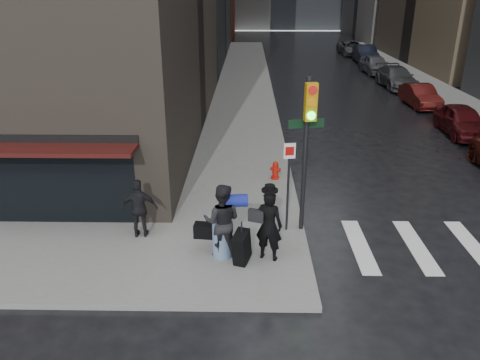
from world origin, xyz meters
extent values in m
plane|color=black|center=(0.00, 0.00, 0.00)|extent=(140.00, 140.00, 0.00)
cube|color=slate|center=(0.00, 27.00, 0.07)|extent=(4.00, 50.00, 0.15)
cube|color=slate|center=(13.50, 27.00, 0.07)|extent=(3.00, 50.00, 0.15)
cube|color=silver|center=(3.50, 1.00, 0.01)|extent=(0.50, 3.00, 0.01)
cube|color=silver|center=(5.10, 1.00, 0.01)|extent=(0.50, 3.00, 0.01)
cube|color=silver|center=(6.70, 1.00, 0.01)|extent=(0.50, 3.00, 0.01)
cube|color=black|center=(-7.00, 2.05, 1.40)|extent=(8.00, 0.12, 2.60)
imported|color=black|center=(0.86, 0.05, 1.12)|extent=(0.82, 0.67, 1.95)
cylinder|color=black|center=(0.86, 0.05, 2.12)|extent=(0.42, 0.42, 0.05)
cylinder|color=black|center=(0.86, 0.05, 2.18)|extent=(0.26, 0.26, 0.16)
cube|color=black|center=(0.53, 0.10, 1.38)|extent=(0.43, 0.25, 0.34)
cube|color=black|center=(0.16, -0.19, 0.60)|extent=(0.55, 0.82, 0.98)
cylinder|color=black|center=(0.16, -0.19, 1.12)|extent=(0.04, 0.04, 0.45)
imported|color=black|center=(-0.35, 0.16, 1.18)|extent=(1.07, 0.88, 2.06)
cube|color=black|center=(-0.81, 0.41, 0.77)|extent=(0.65, 0.39, 0.38)
cylinder|color=navy|center=(0.00, 0.26, 1.73)|extent=(0.64, 0.37, 0.33)
imported|color=black|center=(-2.74, 1.19, 1.02)|extent=(1.05, 0.49, 1.74)
cylinder|color=black|center=(1.90, 1.73, 2.39)|extent=(0.13, 0.13, 4.48)
cube|color=orange|center=(1.94, 1.49, 4.02)|extent=(0.34, 0.25, 1.01)
cylinder|color=red|center=(1.96, 1.38, 4.35)|extent=(0.23, 0.09, 0.22)
cylinder|color=orange|center=(1.96, 1.38, 4.02)|extent=(0.23, 0.09, 0.22)
cylinder|color=#19E533|center=(1.96, 1.38, 3.68)|extent=(0.23, 0.09, 0.22)
cylinder|color=black|center=(1.46, 1.66, 1.49)|extent=(0.07, 0.07, 2.69)
cube|color=white|center=(1.46, 1.63, 2.61)|extent=(0.33, 0.08, 0.45)
cube|color=black|center=(1.90, 1.81, 3.34)|extent=(1.00, 0.20, 0.25)
cylinder|color=#A5140A|center=(1.33, 5.60, 0.20)|extent=(0.30, 0.30, 0.09)
cylinder|color=#A5140A|center=(1.33, 5.60, 0.43)|extent=(0.23, 0.23, 0.57)
sphere|color=#A5140A|center=(1.33, 5.60, 0.74)|extent=(0.21, 0.21, 0.21)
cylinder|color=#A5140A|center=(1.33, 5.60, 0.53)|extent=(0.40, 0.27, 0.13)
imported|color=#430D10|center=(10.80, 11.91, 0.72)|extent=(1.90, 4.33, 1.45)
imported|color=#45100D|center=(10.76, 17.78, 0.66)|extent=(1.56, 4.09, 1.33)
imported|color=#3C3C41|center=(11.02, 23.64, 0.73)|extent=(2.22, 5.10, 1.46)
imported|color=#535359|center=(10.93, 29.51, 0.77)|extent=(1.97, 4.59, 1.55)
imported|color=black|center=(11.45, 35.38, 0.84)|extent=(1.92, 5.13, 1.67)
imported|color=#48484D|center=(11.39, 41.25, 0.73)|extent=(2.64, 5.37, 1.47)
camera|label=1|loc=(0.31, -10.62, 6.81)|focal=35.00mm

